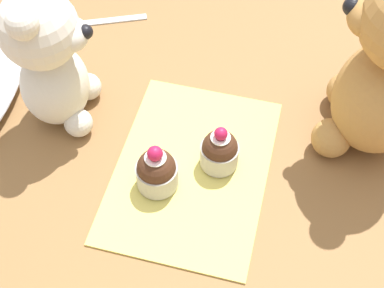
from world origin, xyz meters
The scene contains 6 objects.
ground_plane centered at (0.00, 0.00, 0.00)m, with size 4.00×4.00×0.00m, color olive.
knitted_placemat centered at (0.00, 0.00, 0.00)m, with size 0.27×0.19×0.01m, color #E0D166.
teddy_bear_cream centered at (0.05, 0.19, 0.10)m, with size 0.11×0.12×0.21m.
cupcake_near_cream_bear centered at (-0.03, 0.04, 0.03)m, with size 0.05×0.05×0.07m.
cupcake_near_tan_bear centered at (0.02, -0.03, 0.03)m, with size 0.05×0.05×0.07m.
teaspoon centered at (0.24, 0.20, 0.00)m, with size 0.12×0.01×0.01m, color silver.
Camera 1 is at (-0.36, -0.09, 0.58)m, focal length 50.00 mm.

